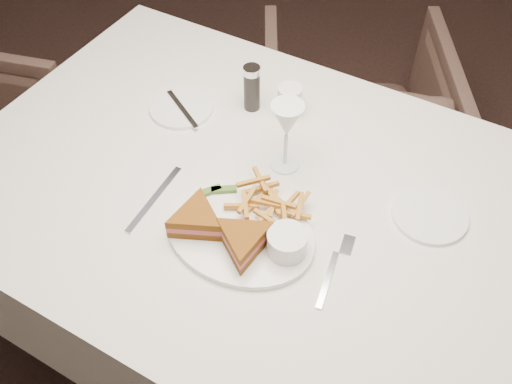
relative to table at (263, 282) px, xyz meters
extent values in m
plane|color=black|center=(-0.13, -0.02, -0.38)|extent=(5.00, 5.00, 0.00)
cube|color=silver|center=(0.00, 0.00, 0.00)|extent=(1.52, 1.11, 0.75)
imported|color=#48332C|center=(0.02, 0.81, -0.05)|extent=(0.82, 0.79, 0.66)
ellipsoid|color=white|center=(0.00, -0.13, 0.38)|extent=(0.35, 0.29, 0.01)
cube|color=silver|center=(-0.21, -0.11, 0.38)|extent=(0.03, 0.21, 0.00)
cylinder|color=white|center=(-0.30, 0.17, 0.38)|extent=(0.16, 0.16, 0.01)
cylinder|color=white|center=(0.35, 0.07, 0.38)|extent=(0.16, 0.16, 0.01)
cylinder|color=black|center=(-0.13, 0.25, 0.44)|extent=(0.04, 0.04, 0.12)
cylinder|color=#B46D2B|center=(-0.04, 0.26, 0.42)|extent=(0.06, 0.06, 0.08)
cube|color=#3D6122|center=(-0.08, -0.05, 0.40)|extent=(0.06, 0.04, 0.01)
cube|color=#3D6122|center=(-0.10, -0.06, 0.40)|extent=(0.05, 0.05, 0.01)
cylinder|color=white|center=(0.10, -0.14, 0.42)|extent=(0.08, 0.08, 0.05)
camera|label=1|loc=(0.30, -0.77, 1.32)|focal=40.00mm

